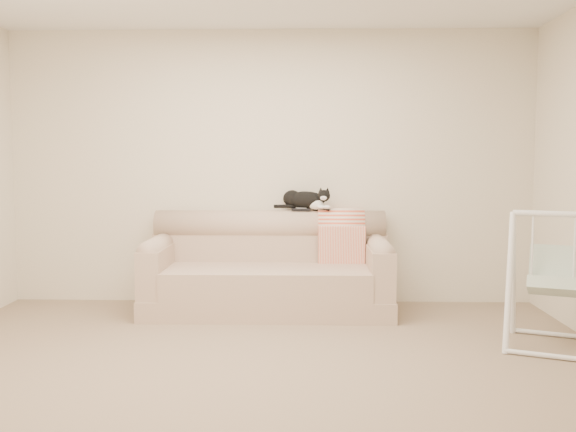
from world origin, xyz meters
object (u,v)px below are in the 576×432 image
(remote_b, at_px, (322,210))
(remote_a, at_px, (301,209))
(sofa, at_px, (269,272))
(baby_swing, at_px, (552,279))
(tuxedo_cat, at_px, (305,200))

(remote_b, bearing_deg, remote_a, -178.68)
(sofa, bearing_deg, baby_swing, -27.30)
(baby_swing, bearing_deg, sofa, 152.70)
(sofa, bearing_deg, tuxedo_cat, 37.76)
(baby_swing, bearing_deg, remote_a, 144.17)
(remote_a, xyz_separation_m, tuxedo_cat, (0.04, 0.03, 0.09))
(tuxedo_cat, bearing_deg, remote_b, -9.93)
(remote_a, height_order, tuxedo_cat, tuxedo_cat)
(remote_a, height_order, baby_swing, baby_swing)
(sofa, relative_size, remote_b, 12.71)
(sofa, distance_m, remote_a, 0.67)
(tuxedo_cat, height_order, baby_swing, tuxedo_cat)
(remote_a, distance_m, tuxedo_cat, 0.10)
(remote_a, distance_m, baby_swing, 2.31)
(baby_swing, bearing_deg, tuxedo_cat, 142.97)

